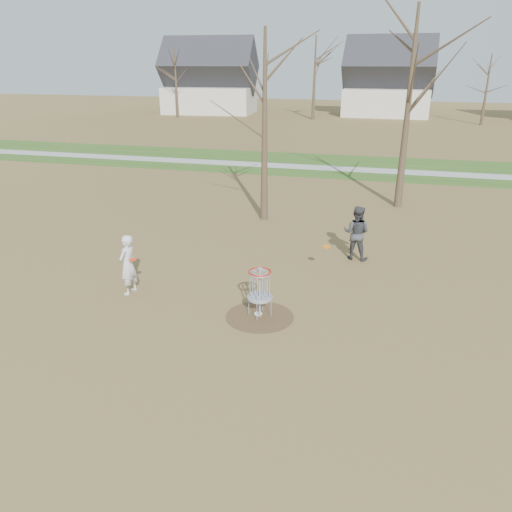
{
  "coord_description": "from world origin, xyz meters",
  "views": [
    {
      "loc": [
        2.88,
        -11.26,
        6.27
      ],
      "look_at": [
        -0.5,
        1.5,
        1.1
      ],
      "focal_mm": 35.0,
      "sensor_mm": 36.0,
      "label": 1
    }
  ],
  "objects_px": {
    "player_throwing": "(356,233)",
    "disc_golf_basket": "(260,285)",
    "disc_grounded": "(258,314)",
    "player_standing": "(128,265)"
  },
  "relations": [
    {
      "from": "player_throwing",
      "to": "disc_golf_basket",
      "type": "height_order",
      "value": "player_throwing"
    },
    {
      "from": "player_throwing",
      "to": "disc_grounded",
      "type": "relative_size",
      "value": 8.37
    },
    {
      "from": "player_standing",
      "to": "disc_grounded",
      "type": "distance_m",
      "value": 4.02
    },
    {
      "from": "player_standing",
      "to": "disc_grounded",
      "type": "bearing_deg",
      "value": 92.62
    },
    {
      "from": "player_throwing",
      "to": "disc_golf_basket",
      "type": "bearing_deg",
      "value": 76.7
    },
    {
      "from": "player_standing",
      "to": "disc_grounded",
      "type": "xyz_separation_m",
      "value": [
        3.91,
        -0.33,
        -0.86
      ]
    },
    {
      "from": "player_throwing",
      "to": "disc_golf_basket",
      "type": "distance_m",
      "value": 5.29
    },
    {
      "from": "player_standing",
      "to": "player_throwing",
      "type": "distance_m",
      "value": 7.51
    },
    {
      "from": "player_standing",
      "to": "disc_golf_basket",
      "type": "distance_m",
      "value": 4.01
    },
    {
      "from": "player_throwing",
      "to": "disc_grounded",
      "type": "height_order",
      "value": "player_throwing"
    }
  ]
}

